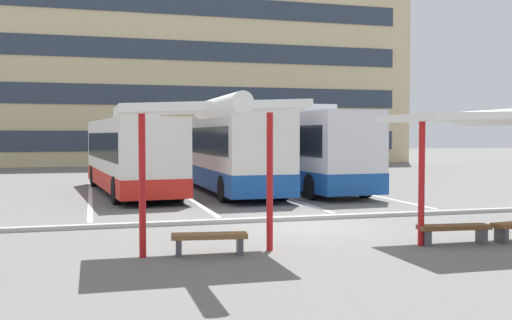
{
  "coord_description": "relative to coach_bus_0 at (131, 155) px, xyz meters",
  "views": [
    {
      "loc": [
        -5.52,
        -14.87,
        2.48
      ],
      "look_at": [
        -0.47,
        3.22,
        1.68
      ],
      "focal_mm": 41.5,
      "sensor_mm": 36.0,
      "label": 1
    }
  ],
  "objects": [
    {
      "name": "waiting_shelter_2",
      "position": [
        7.16,
        -14.12,
        1.22
      ],
      "size": [
        4.34,
        4.61,
        3.05
      ],
      "color": "red",
      "rests_on": "ground"
    },
    {
      "name": "terminal_building",
      "position": [
        3.94,
        28.09,
        7.52
      ],
      "size": [
        44.45,
        11.81,
        20.99
      ],
      "color": "#D1BC8C",
      "rests_on": "ground"
    },
    {
      "name": "platform_kerb",
      "position": [
        3.91,
        -9.45,
        -1.54
      ],
      "size": [
        44.0,
        0.24,
        0.12
      ],
      "primitive_type": "cube",
      "color": "#ADADA8",
      "rests_on": "ground"
    },
    {
      "name": "coach_bus_2",
      "position": [
        7.4,
        -0.22,
        0.14
      ],
      "size": [
        3.09,
        11.76,
        3.75
      ],
      "color": "silver",
      "rests_on": "ground"
    },
    {
      "name": "waiting_shelter_1",
      "position": [
        0.72,
        -13.74,
        1.34
      ],
      "size": [
        3.69,
        4.22,
        3.19
      ],
      "color": "red",
      "rests_on": "ground"
    },
    {
      "name": "bench_3",
      "position": [
        6.26,
        -13.98,
        -1.27
      ],
      "size": [
        1.69,
        0.58,
        0.45
      ],
      "color": "brown",
      "rests_on": "ground"
    },
    {
      "name": "lane_stripe_2",
      "position": [
        5.77,
        -1.29,
        -1.6
      ],
      "size": [
        0.16,
        14.0,
        0.01
      ],
      "primitive_type": "cube",
      "color": "white",
      "rests_on": "ground"
    },
    {
      "name": "coach_bus_1",
      "position": [
        4.13,
        0.17,
        0.11
      ],
      "size": [
        2.65,
        12.53,
        3.7
      ],
      "color": "silver",
      "rests_on": "ground"
    },
    {
      "name": "coach_bus_0",
      "position": [
        0.0,
        0.0,
        0.0
      ],
      "size": [
        3.53,
        11.22,
        3.46
      ],
      "color": "silver",
      "rests_on": "ground"
    },
    {
      "name": "lane_stripe_3",
      "position": [
        9.48,
        -1.29,
        -1.6
      ],
      "size": [
        0.16,
        14.0,
        0.01
      ],
      "primitive_type": "cube",
      "color": "white",
      "rests_on": "ground"
    },
    {
      "name": "ground_plane",
      "position": [
        3.91,
        -10.66,
        -1.6
      ],
      "size": [
        160.0,
        160.0,
        0.0
      ],
      "primitive_type": "plane",
      "color": "slate"
    },
    {
      "name": "bench_2",
      "position": [
        0.72,
        -13.63,
        -1.27
      ],
      "size": [
        1.6,
        0.63,
        0.45
      ],
      "color": "brown",
      "rests_on": "ground"
    },
    {
      "name": "lane_stripe_0",
      "position": [
        -1.67,
        -1.29,
        -1.6
      ],
      "size": [
        0.16,
        14.0,
        0.01
      ],
      "primitive_type": "cube",
      "color": "white",
      "rests_on": "ground"
    },
    {
      "name": "lane_stripe_1",
      "position": [
        2.05,
        -1.29,
        -1.6
      ],
      "size": [
        0.16,
        14.0,
        0.01
      ],
      "primitive_type": "cube",
      "color": "white",
      "rests_on": "ground"
    }
  ]
}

